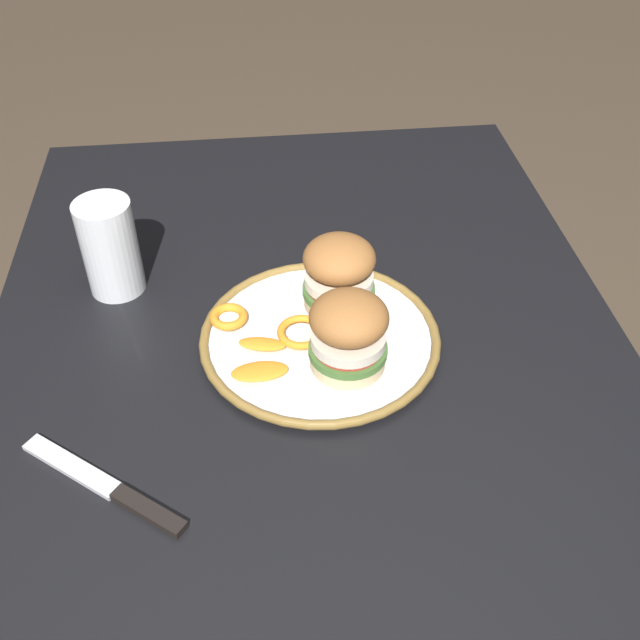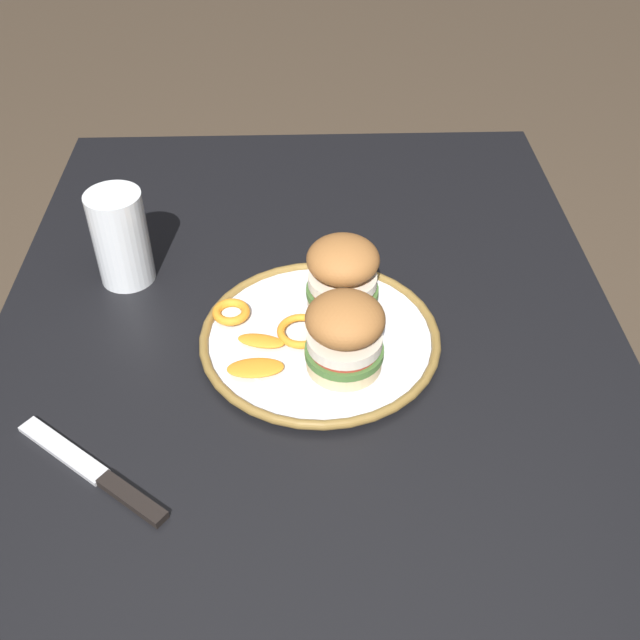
{
  "view_description": "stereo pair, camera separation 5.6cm",
  "coord_description": "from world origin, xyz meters",
  "px_view_note": "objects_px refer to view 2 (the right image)",
  "views": [
    {
      "loc": [
        -0.62,
        0.06,
        1.42
      ],
      "look_at": [
        0.08,
        -0.02,
        0.8
      ],
      "focal_mm": 41.78,
      "sensor_mm": 36.0,
      "label": 1
    },
    {
      "loc": [
        -0.62,
        0.01,
        1.42
      ],
      "look_at": [
        0.08,
        -0.02,
        0.8
      ],
      "focal_mm": 41.78,
      "sensor_mm": 36.0,
      "label": 2
    }
  ],
  "objects_px": {
    "drinking_glass": "(122,243)",
    "table_knife": "(101,477)",
    "sandwich_half_left": "(343,274)",
    "dinner_plate": "(320,338)",
    "sandwich_half_right": "(345,334)",
    "dining_table": "(310,445)"
  },
  "relations": [
    {
      "from": "drinking_glass",
      "to": "table_knife",
      "type": "height_order",
      "value": "drinking_glass"
    },
    {
      "from": "sandwich_half_left",
      "to": "drinking_glass",
      "type": "xyz_separation_m",
      "value": [
        0.09,
        0.3,
        -0.01
      ]
    },
    {
      "from": "dinner_plate",
      "to": "sandwich_half_left",
      "type": "bearing_deg",
      "value": -28.86
    },
    {
      "from": "sandwich_half_right",
      "to": "drinking_glass",
      "type": "distance_m",
      "value": 0.36
    },
    {
      "from": "sandwich_half_right",
      "to": "drinking_glass",
      "type": "xyz_separation_m",
      "value": [
        0.2,
        0.29,
        -0.01
      ]
    },
    {
      "from": "dining_table",
      "to": "sandwich_half_left",
      "type": "bearing_deg",
      "value": -19.18
    },
    {
      "from": "dinner_plate",
      "to": "drinking_glass",
      "type": "height_order",
      "value": "drinking_glass"
    },
    {
      "from": "sandwich_half_left",
      "to": "drinking_glass",
      "type": "bearing_deg",
      "value": 73.22
    },
    {
      "from": "dinner_plate",
      "to": "sandwich_half_left",
      "type": "distance_m",
      "value": 0.09
    },
    {
      "from": "drinking_glass",
      "to": "table_knife",
      "type": "xyz_separation_m",
      "value": [
        -0.35,
        -0.03,
        -0.06
      ]
    },
    {
      "from": "dinner_plate",
      "to": "drinking_glass",
      "type": "distance_m",
      "value": 0.31
    },
    {
      "from": "dining_table",
      "to": "dinner_plate",
      "type": "height_order",
      "value": "dinner_plate"
    },
    {
      "from": "dinner_plate",
      "to": "sandwich_half_right",
      "type": "xyz_separation_m",
      "value": [
        -0.06,
        -0.03,
        0.06
      ]
    },
    {
      "from": "dining_table",
      "to": "sandwich_half_right",
      "type": "relative_size",
      "value": 12.88
    },
    {
      "from": "dining_table",
      "to": "dinner_plate",
      "type": "distance_m",
      "value": 0.14
    },
    {
      "from": "dining_table",
      "to": "sandwich_half_right",
      "type": "xyz_separation_m",
      "value": [
        0.02,
        -0.04,
        0.18
      ]
    },
    {
      "from": "dinner_plate",
      "to": "drinking_glass",
      "type": "xyz_separation_m",
      "value": [
        0.15,
        0.27,
        0.05
      ]
    },
    {
      "from": "dining_table",
      "to": "drinking_glass",
      "type": "distance_m",
      "value": 0.38
    },
    {
      "from": "drinking_glass",
      "to": "table_knife",
      "type": "distance_m",
      "value": 0.36
    },
    {
      "from": "dining_table",
      "to": "sandwich_half_right",
      "type": "bearing_deg",
      "value": -65.88
    },
    {
      "from": "dinner_plate",
      "to": "table_knife",
      "type": "xyz_separation_m",
      "value": [
        -0.2,
        0.24,
        -0.01
      ]
    },
    {
      "from": "dining_table",
      "to": "sandwich_half_right",
      "type": "distance_m",
      "value": 0.18
    }
  ]
}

